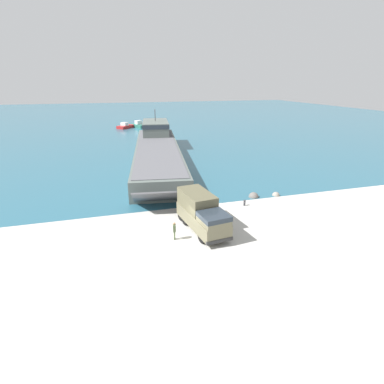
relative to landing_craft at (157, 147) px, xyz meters
The scene contains 10 objects.
ground_plane 30.31m from the landing_craft, 93.49° to the right, with size 240.00×240.00×0.00m, color #B7B5AD.
water_surface 66.36m from the landing_craft, 91.59° to the left, with size 240.00×180.00×0.01m, color #285B70.
landing_craft is the anchor object (origin of this frame).
military_truck 29.18m from the landing_craft, 91.49° to the right, with size 3.37×7.30×3.33m.
soldier_on_ramp 30.66m from the landing_craft, 96.82° to the right, with size 0.31×0.47×1.66m.
moored_boat_a 39.18m from the landing_craft, 94.31° to the left, with size 5.61×5.72×1.71m.
moored_boat_b 39.51m from the landing_craft, 88.35° to the left, with size 4.39×6.10×2.01m.
mooring_bollard 25.73m from the landing_craft, 77.43° to the right, with size 0.26×0.26×0.71m.
shoreline_rock_a 24.35m from the landing_craft, 71.31° to the right, with size 1.19×1.19×1.19m, color #66605B.
shoreline_rock_b 25.65m from the landing_craft, 65.43° to the right, with size 0.91×0.91×0.91m, color gray.
Camera 1 is at (-6.68, -23.07, 13.08)m, focal length 28.00 mm.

